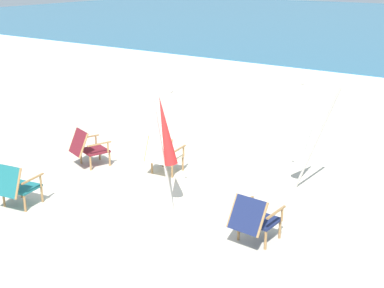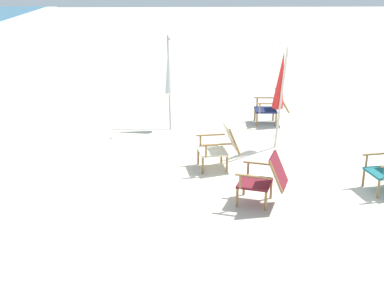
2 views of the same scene
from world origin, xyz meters
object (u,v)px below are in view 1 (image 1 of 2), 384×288
beach_chair_back_right (87,147)px  umbrella_furled_white (312,122)px  beach_chair_far_center (254,218)px  umbrella_furled_red (165,132)px  beach_chair_front_right (163,154)px  beach_chair_back_left (15,185)px

beach_chair_back_right → umbrella_furled_white: umbrella_furled_white is taller
beach_chair_back_right → umbrella_furled_white: 4.55m
beach_chair_far_center → umbrella_furled_red: 2.06m
umbrella_furled_white → beach_chair_front_right: bearing=-160.9°
beach_chair_back_right → umbrella_furled_red: size_ratio=0.41×
beach_chair_back_left → beach_chair_far_center: 4.12m
umbrella_furled_red → umbrella_furled_white: size_ratio=1.04×
umbrella_furled_red → beach_chair_back_left: bearing=-145.5°
beach_chair_front_right → beach_chair_far_center: (2.82, -1.43, -0.01)m
umbrella_furled_red → umbrella_furled_white: (1.66, 2.13, -0.05)m
beach_chair_back_right → beach_chair_far_center: (4.37, -0.90, -0.01)m
beach_chair_front_right → umbrella_furled_red: 1.83m
beach_chair_front_right → beach_chair_far_center: beach_chair_front_right is taller
beach_chair_far_center → umbrella_furled_red: size_ratio=0.37×
beach_chair_back_left → umbrella_furled_red: (2.12, 1.46, 0.94)m
beach_chair_front_right → beach_chair_far_center: size_ratio=1.03×
beach_chair_back_right → beach_chair_far_center: beach_chair_back_right is taller
umbrella_furled_white → beach_chair_back_right: bearing=-160.9°
beach_chair_back_left → beach_chair_far_center: bearing=17.4°
beach_chair_back_right → beach_chair_front_right: size_ratio=1.07×
beach_chair_front_right → umbrella_furled_red: umbrella_furled_red is taller
beach_chair_back_right → umbrella_furled_red: umbrella_furled_red is taller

